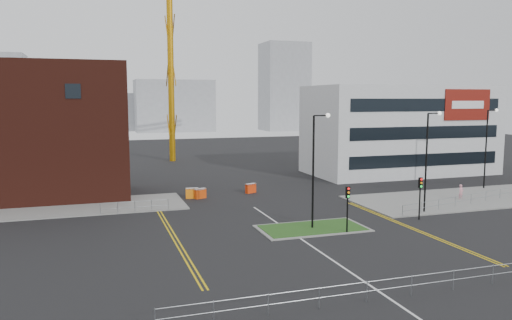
{
  "coord_description": "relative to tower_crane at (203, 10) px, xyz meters",
  "views": [
    {
      "loc": [
        -14.26,
        -27.43,
        10.32
      ],
      "look_at": [
        -0.95,
        13.46,
        5.0
      ],
      "focal_mm": 35.0,
      "sensor_mm": 36.0,
      "label": 1
    }
  ],
  "objects": [
    {
      "name": "ground",
      "position": [
        -3.74,
        -56.63,
        -24.94
      ],
      "size": [
        200.0,
        200.0,
        0.0
      ],
      "primitive_type": "plane",
      "color": "black",
      "rests_on": "ground"
    },
    {
      "name": "pavement_left",
      "position": [
        -23.74,
        -34.63,
        -24.88
      ],
      "size": [
        28.0,
        8.0,
        0.12
      ],
      "primitive_type": "cube",
      "color": "slate",
      "rests_on": "ground"
    },
    {
      "name": "pavement_right",
      "position": [
        18.26,
        -42.63,
        -24.88
      ],
      "size": [
        24.0,
        10.0,
        0.12
      ],
      "primitive_type": "cube",
      "color": "slate",
      "rests_on": "ground"
    },
    {
      "name": "island_kerb",
      "position": [
        -1.74,
        -48.63,
        -24.9
      ],
      "size": [
        8.6,
        4.6,
        0.08
      ],
      "primitive_type": "cube",
      "color": "slate",
      "rests_on": "ground"
    },
    {
      "name": "grass_island",
      "position": [
        -1.74,
        -48.63,
        -24.88
      ],
      "size": [
        8.0,
        4.0,
        0.12
      ],
      "primitive_type": "cube",
      "color": "#264A18",
      "rests_on": "ground"
    },
    {
      "name": "brick_building",
      "position": [
        -26.71,
        -28.63,
        -18.09
      ],
      "size": [
        24.2,
        10.07,
        14.24
      ],
      "color": "#471A11",
      "rests_on": "ground"
    },
    {
      "name": "office_block",
      "position": [
        22.27,
        -24.66,
        -18.93
      ],
      "size": [
        25.0,
        12.2,
        12.0
      ],
      "color": "silver",
      "rests_on": "ground"
    },
    {
      "name": "tower_crane",
      "position": [
        0.0,
        0.0,
        0.0
      ],
      "size": [
        51.25,
        15.45,
        36.01
      ],
      "color": "#B87A0A",
      "rests_on": "ground"
    },
    {
      "name": "streetlamp_island",
      "position": [
        -1.52,
        -48.63,
        -19.52
      ],
      "size": [
        1.46,
        0.36,
        9.18
      ],
      "color": "black",
      "rests_on": "ground"
    },
    {
      "name": "streetlamp_right_near",
      "position": [
        10.48,
        -46.63,
        -19.52
      ],
      "size": [
        1.46,
        0.36,
        9.18
      ],
      "color": "black",
      "rests_on": "ground"
    },
    {
      "name": "streetlamp_right_far",
      "position": [
        24.48,
        -38.63,
        -19.52
      ],
      "size": [
        1.46,
        0.36,
        9.18
      ],
      "color": "black",
      "rests_on": "ground"
    },
    {
      "name": "traffic_light_island",
      "position": [
        0.26,
        -50.65,
        -22.37
      ],
      "size": [
        0.28,
        0.33,
        3.65
      ],
      "color": "black",
      "rests_on": "ground"
    },
    {
      "name": "traffic_light_right",
      "position": [
        8.26,
        -48.65,
        -22.37
      ],
      "size": [
        0.28,
        0.33,
        3.65
      ],
      "color": "black",
      "rests_on": "ground"
    },
    {
      "name": "railing_front",
      "position": [
        -3.74,
        -62.63,
        -24.15
      ],
      "size": [
        24.05,
        0.05,
        1.1
      ],
      "color": "gray",
      "rests_on": "ground"
    },
    {
      "name": "railing_left",
      "position": [
        -14.74,
        -38.63,
        -24.19
      ],
      "size": [
        6.05,
        0.05,
        1.1
      ],
      "color": "gray",
      "rests_on": "ground"
    },
    {
      "name": "railing_right",
      "position": [
        16.76,
        -45.13,
        -24.16
      ],
      "size": [
        19.05,
        5.05,
        1.1
      ],
      "color": "gray",
      "rests_on": "ground"
    },
    {
      "name": "centre_line",
      "position": [
        -3.74,
        -54.63,
        -24.93
      ],
      "size": [
        0.15,
        30.0,
        0.01
      ],
      "primitive_type": "cube",
      "color": "silver",
      "rests_on": "ground"
    },
    {
      "name": "yellow_left_a",
      "position": [
        -12.74,
        -46.63,
        -24.93
      ],
      "size": [
        0.12,
        24.0,
        0.01
      ],
      "primitive_type": "cube",
      "color": "gold",
      "rests_on": "ground"
    },
    {
      "name": "yellow_left_b",
      "position": [
        -12.44,
        -46.63,
        -24.93
      ],
      "size": [
        0.12,
        24.0,
        0.01
      ],
      "primitive_type": "cube",
      "color": "gold",
      "rests_on": "ground"
    },
    {
      "name": "yellow_right_a",
      "position": [
        5.76,
        -50.63,
        -24.93
      ],
      "size": [
        0.12,
        20.0,
        0.01
      ],
      "primitive_type": "cube",
      "color": "gold",
      "rests_on": "ground"
    },
    {
      "name": "yellow_right_b",
      "position": [
        6.06,
        -50.63,
        -24.93
      ],
      "size": [
        0.12,
        20.0,
        0.01
      ],
      "primitive_type": "cube",
      "color": "gold",
      "rests_on": "ground"
    },
    {
      "name": "skyline_b",
      "position": [
        6.26,
        73.37,
        -16.94
      ],
      "size": [
        24.0,
        12.0,
        16.0
      ],
      "primitive_type": "cube",
      "color": "gray",
      "rests_on": "ground"
    },
    {
      "name": "skyline_c",
      "position": [
        41.26,
        68.37,
        -10.94
      ],
      "size": [
        14.0,
        12.0,
        28.0
      ],
      "primitive_type": "cube",
      "color": "gray",
      "rests_on": "ground"
    },
    {
      "name": "skyline_d",
      "position": [
        -11.74,
        83.37,
        -18.94
      ],
      "size": [
        30.0,
        12.0,
        12.0
      ],
      "primitive_type": "cube",
      "color": "gray",
      "rests_on": "ground"
    },
    {
      "name": "pedestrian",
      "position": [
        17.4,
        -42.96,
        -24.13
      ],
      "size": [
        0.66,
        0.5,
        1.62
      ],
      "primitive_type": "imported",
      "rotation": [
        0.0,
        0.0,
        0.21
      ],
      "color": "pink",
      "rests_on": "ground"
    },
    {
      "name": "barrier_left",
      "position": [
        -8.56,
        -33.58,
        -24.34
      ],
      "size": [
        1.35,
        0.61,
        1.09
      ],
      "color": "orange",
      "rests_on": "ground"
    },
    {
      "name": "barrier_mid",
      "position": [
        -7.74,
        -33.91,
        -24.37
      ],
      "size": [
        1.3,
        0.88,
        1.04
      ],
      "color": "#E2440C",
      "rests_on": "ground"
    },
    {
      "name": "barrier_right",
      "position": [
        -1.87,
        -32.63,
        -24.37
      ],
      "size": [
        1.3,
        0.87,
        1.05
      ],
      "color": "#F2390D",
      "rests_on": "ground"
    }
  ]
}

